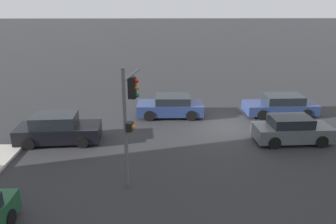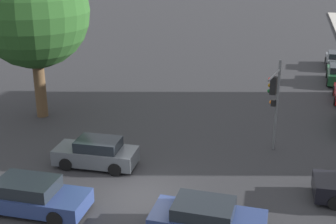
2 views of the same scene
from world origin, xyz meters
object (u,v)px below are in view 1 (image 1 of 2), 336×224
crossing_car_1 (281,105)px  crossing_car_3 (58,129)px  traffic_signal (130,107)px  crossing_car_2 (171,106)px  crossing_car_0 (292,130)px

crossing_car_1 → crossing_car_3: 14.33m
traffic_signal → crossing_car_2: (-1.92, -8.29, -2.58)m
crossing_car_2 → crossing_car_3: size_ratio=0.97×
crossing_car_3 → crossing_car_2: bearing=30.4°
crossing_car_2 → crossing_car_3: bearing=34.3°
crossing_car_0 → crossing_car_1: 4.66m
crossing_car_0 → crossing_car_1: bearing=75.2°
crossing_car_2 → crossing_car_3: (6.26, 4.15, 0.05)m
traffic_signal → crossing_car_1: traffic_signal is taller
crossing_car_3 → traffic_signal: bearing=-46.9°
traffic_signal → crossing_car_2: 8.89m
crossing_car_1 → crossing_car_2: crossing_car_2 is taller
crossing_car_1 → crossing_car_3: (13.69, 4.22, 0.07)m
traffic_signal → crossing_car_1: 12.82m
traffic_signal → crossing_car_0: traffic_signal is taller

